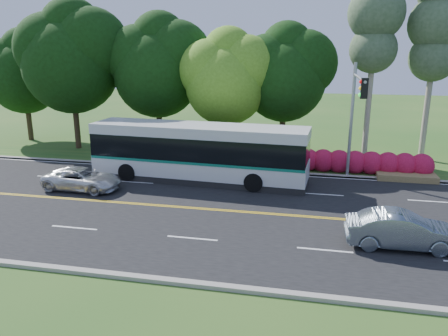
% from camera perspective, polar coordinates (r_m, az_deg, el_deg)
% --- Properties ---
extents(ground, '(120.00, 120.00, 0.00)m').
position_cam_1_polar(ground, '(21.83, -0.38, -5.56)').
color(ground, '#25541C').
rests_on(ground, ground).
extents(road, '(60.00, 14.00, 0.02)m').
position_cam_1_polar(road, '(21.82, -0.38, -5.54)').
color(road, black).
rests_on(road, ground).
extents(curb_north, '(60.00, 0.30, 0.15)m').
position_cam_1_polar(curb_north, '(28.48, 2.65, -0.35)').
color(curb_north, gray).
rests_on(curb_north, ground).
extents(curb_south, '(60.00, 0.30, 0.15)m').
position_cam_1_polar(curb_south, '(15.54, -6.12, -14.58)').
color(curb_south, gray).
rests_on(curb_south, ground).
extents(grass_verge, '(60.00, 4.00, 0.10)m').
position_cam_1_polar(grass_verge, '(30.25, 3.21, 0.54)').
color(grass_verge, '#25541C').
rests_on(grass_verge, ground).
extents(lane_markings, '(57.60, 13.82, 0.00)m').
position_cam_1_polar(lane_markings, '(21.84, -0.62, -5.49)').
color(lane_markings, gold).
rests_on(lane_markings, road).
extents(tree_row, '(44.70, 9.10, 13.84)m').
position_cam_1_polar(tree_row, '(33.43, -4.79, 13.53)').
color(tree_row, '#2F2014').
rests_on(tree_row, ground).
extents(bougainvillea_hedge, '(9.50, 2.25, 1.50)m').
position_cam_1_polar(bougainvillea_hedge, '(29.10, 17.09, 0.62)').
color(bougainvillea_hedge, '#A20D2A').
rests_on(bougainvillea_hedge, ground).
extents(traffic_signal, '(0.42, 6.10, 7.00)m').
position_cam_1_polar(traffic_signal, '(25.61, 16.76, 7.73)').
color(traffic_signal, '#999BA1').
rests_on(traffic_signal, ground).
extents(transit_bus, '(13.13, 3.63, 3.40)m').
position_cam_1_polar(transit_bus, '(26.25, -3.34, 1.94)').
color(transit_bus, silver).
rests_on(transit_bus, road).
extents(sedan, '(4.49, 1.69, 1.46)m').
position_cam_1_polar(sedan, '(19.08, 22.26, -7.54)').
color(sedan, slate).
rests_on(sedan, road).
extents(suv, '(4.50, 2.21, 1.23)m').
position_cam_1_polar(suv, '(26.00, -18.02, -1.39)').
color(suv, silver).
rests_on(suv, road).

